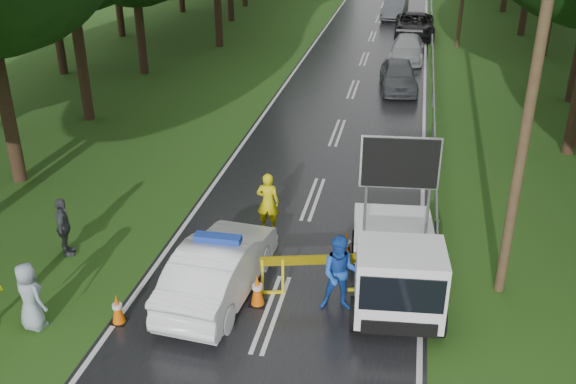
% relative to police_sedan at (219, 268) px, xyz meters
% --- Properties ---
extents(ground, '(160.00, 160.00, 0.00)m').
position_rel_police_sedan_xyz_m(ground, '(1.36, -0.51, -0.73)').
color(ground, '#274D16').
rests_on(ground, ground).
extents(road, '(7.00, 140.00, 0.02)m').
position_rel_police_sedan_xyz_m(road, '(1.36, 29.49, -0.72)').
color(road, black).
rests_on(road, ground).
extents(guardrail, '(0.12, 60.06, 0.70)m').
position_rel_police_sedan_xyz_m(guardrail, '(5.06, 29.16, -0.19)').
color(guardrail, gray).
rests_on(guardrail, ground).
extents(utility_pole_near, '(1.40, 0.24, 10.00)m').
position_rel_police_sedan_xyz_m(utility_pole_near, '(6.56, 1.49, 4.33)').
color(utility_pole_near, '#452D20').
rests_on(utility_pole_near, ground).
extents(police_sedan, '(1.92, 4.54, 1.60)m').
position_rel_police_sedan_xyz_m(police_sedan, '(0.00, 0.00, 0.00)').
color(police_sedan, white).
rests_on(police_sedan, ground).
extents(work_truck, '(2.39, 4.68, 3.60)m').
position_rel_police_sedan_xyz_m(work_truck, '(4.07, 0.65, 0.24)').
color(work_truck, gray).
rests_on(work_truck, ground).
extents(barrier, '(2.45, 0.68, 1.04)m').
position_rel_police_sedan_xyz_m(barrier, '(2.16, 0.49, 0.05)').
color(barrier, yellow).
rests_on(barrier, ground).
extents(officer, '(0.65, 0.44, 1.75)m').
position_rel_police_sedan_xyz_m(officer, '(0.42, 3.31, 0.14)').
color(officer, yellow).
rests_on(officer, ground).
extents(civilian, '(0.99, 0.82, 1.88)m').
position_rel_police_sedan_xyz_m(civilian, '(2.86, -0.01, 0.21)').
color(civilian, blue).
rests_on(civilian, ground).
extents(bystander_mid, '(0.71, 1.03, 1.62)m').
position_rel_police_sedan_xyz_m(bystander_mid, '(-4.51, 0.99, 0.08)').
color(bystander_mid, '#414349').
rests_on(bystander_mid, ground).
extents(bystander_right, '(0.93, 0.78, 1.62)m').
position_rel_police_sedan_xyz_m(bystander_right, '(-3.67, -2.01, 0.08)').
color(bystander_right, '#8D9DA9').
rests_on(bystander_right, ground).
extents(queue_car_first, '(2.09, 4.30, 1.41)m').
position_rel_police_sedan_xyz_m(queue_car_first, '(3.44, 17.83, -0.03)').
color(queue_car_first, '#3D4144').
rests_on(queue_car_first, ground).
extents(queue_car_second, '(1.84, 4.44, 1.28)m').
position_rel_police_sedan_xyz_m(queue_car_second, '(3.68, 23.83, -0.09)').
color(queue_car_second, '#979A9E').
rests_on(queue_car_second, ground).
extents(queue_car_third, '(2.55, 5.35, 1.47)m').
position_rel_police_sedan_xyz_m(queue_car_third, '(3.96, 29.83, 0.00)').
color(queue_car_third, black).
rests_on(queue_car_third, ground).
extents(queue_car_fourth, '(1.85, 4.44, 1.43)m').
position_rel_police_sedan_xyz_m(queue_car_fourth, '(2.44, 35.83, -0.02)').
color(queue_car_fourth, '#393C40').
rests_on(queue_car_fourth, ground).
extents(cone_near_left, '(0.35, 0.35, 0.75)m').
position_rel_police_sedan_xyz_m(cone_near_left, '(-1.92, -1.51, -0.37)').
color(cone_near_left, black).
rests_on(cone_near_left, ground).
extents(cone_center, '(0.39, 0.39, 0.82)m').
position_rel_police_sedan_xyz_m(cone_center, '(0.97, -0.24, -0.33)').
color(cone_center, black).
rests_on(cone_center, ground).
extents(cone_far, '(0.39, 0.39, 0.83)m').
position_rel_police_sedan_xyz_m(cone_far, '(2.76, 2.15, -0.33)').
color(cone_far, black).
rests_on(cone_far, ground).
extents(cone_left_mid, '(0.37, 0.37, 0.79)m').
position_rel_police_sedan_xyz_m(cone_left_mid, '(-0.64, 1.81, -0.35)').
color(cone_left_mid, black).
rests_on(cone_left_mid, ground).
extents(cone_right, '(0.30, 0.30, 0.64)m').
position_rel_police_sedan_xyz_m(cone_right, '(4.86, 0.99, -0.42)').
color(cone_right, black).
rests_on(cone_right, ground).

